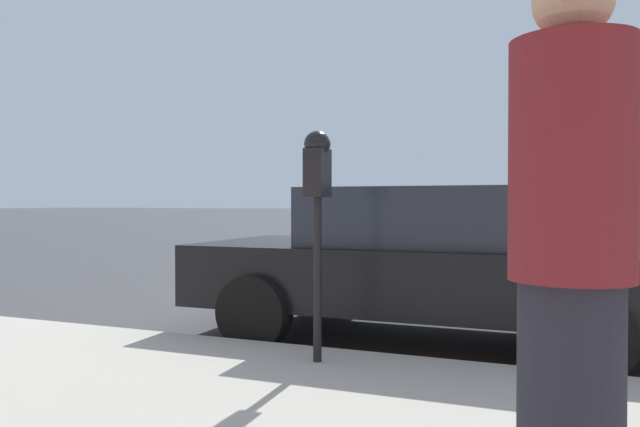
# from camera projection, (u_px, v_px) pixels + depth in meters

# --- Properties ---
(ground_plane) EXTENTS (220.00, 220.00, 0.00)m
(ground_plane) POSITION_uv_depth(u_px,v_px,m) (412.00, 317.00, 6.85)
(ground_plane) COLOR #424244
(parking_meter) EXTENTS (0.21, 0.19, 1.64)m
(parking_meter) POSITION_uv_depth(u_px,v_px,m) (317.00, 185.00, 4.41)
(parking_meter) COLOR black
(parking_meter) RESTS_ON sidewalk
(car_black) EXTENTS (2.09, 4.23, 1.39)m
(car_black) POSITION_uv_depth(u_px,v_px,m) (435.00, 259.00, 5.64)
(car_black) COLOR black
(car_black) RESTS_ON ground_plane
(pedestrian) EXTENTS (0.38, 0.38, 1.87)m
(pedestrian) POSITION_uv_depth(u_px,v_px,m) (571.00, 263.00, 1.93)
(pedestrian) COLOR #23232D
(pedestrian) RESTS_ON sidewalk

